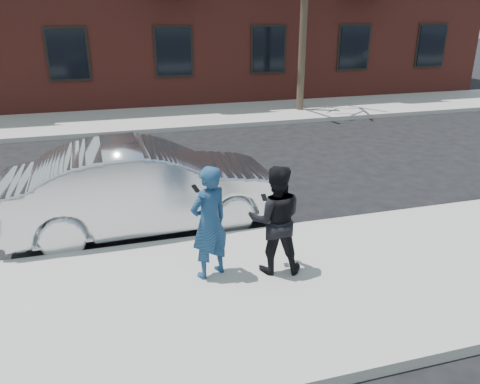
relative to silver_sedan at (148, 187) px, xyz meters
name	(u,v)px	position (x,y,z in m)	size (l,w,h in m)	color
ground	(308,281)	(2.03, -2.46, -0.79)	(100.00, 100.00, 0.00)	black
near_sidewalk	(316,285)	(2.03, -2.71, -0.72)	(50.00, 3.50, 0.15)	gray
near_curb	(272,231)	(2.03, -0.91, -0.72)	(50.00, 0.10, 0.15)	#999691
far_sidewalk	(181,117)	(2.03, 8.79, -0.72)	(50.00, 3.50, 0.15)	gray
far_curb	(190,128)	(2.03, 6.99, -0.72)	(50.00, 0.10, 0.15)	#999691
silver_sedan	(148,187)	(0.00, 0.00, 0.00)	(1.68, 4.80, 1.58)	#B7BABF
man_hoodie	(209,223)	(0.64, -2.13, 0.18)	(0.71, 0.61, 1.64)	navy
man_peacoat	(275,220)	(1.57, -2.26, 0.16)	(0.91, 0.78, 1.60)	black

